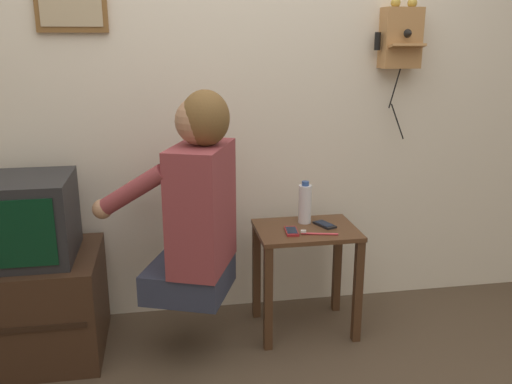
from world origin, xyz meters
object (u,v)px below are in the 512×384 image
(person, at_px, (196,202))
(toothbrush, at_px, (317,233))
(cell_phone_held, at_px, (292,231))
(water_bottle, at_px, (305,204))
(cell_phone_spare, at_px, (325,225))
(wall_phone_antique, at_px, (401,37))
(television, at_px, (20,219))

(person, height_order, toothbrush, person)
(person, distance_m, cell_phone_held, 0.52)
(cell_phone_held, bearing_deg, water_bottle, 58.49)
(cell_phone_spare, bearing_deg, cell_phone_held, 177.28)
(wall_phone_antique, bearing_deg, toothbrush, -145.43)
(person, bearing_deg, cell_phone_held, -56.78)
(cell_phone_spare, bearing_deg, person, 172.06)
(television, distance_m, cell_phone_spare, 1.45)
(cell_phone_spare, xyz_separation_m, toothbrush, (-0.08, -0.12, 0.00))
(person, xyz_separation_m, cell_phone_held, (0.47, 0.10, -0.20))
(wall_phone_antique, distance_m, cell_phone_spare, 1.05)
(cell_phone_held, height_order, toothbrush, toothbrush)
(television, relative_size, cell_phone_spare, 3.37)
(wall_phone_antique, bearing_deg, person, -159.79)
(cell_phone_held, relative_size, cell_phone_spare, 0.94)
(person, relative_size, water_bottle, 4.30)
(television, distance_m, toothbrush, 1.38)
(wall_phone_antique, height_order, cell_phone_held, wall_phone_antique)
(water_bottle, relative_size, toothbrush, 1.23)
(wall_phone_antique, height_order, cell_phone_spare, wall_phone_antique)
(toothbrush, bearing_deg, cell_phone_spare, -18.64)
(cell_phone_held, bearing_deg, toothbrush, -19.91)
(cell_phone_spare, xyz_separation_m, water_bottle, (-0.09, 0.07, 0.10))
(wall_phone_antique, relative_size, cell_phone_spare, 5.26)
(television, distance_m, cell_phone_held, 1.26)
(cell_phone_held, bearing_deg, cell_phone_spare, 24.91)
(cell_phone_spare, bearing_deg, water_bottle, 121.08)
(person, height_order, cell_phone_held, person)
(cell_phone_spare, height_order, water_bottle, water_bottle)
(cell_phone_held, bearing_deg, person, -162.49)
(wall_phone_antique, height_order, toothbrush, wall_phone_antique)
(toothbrush, bearing_deg, wall_phone_antique, -41.72)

